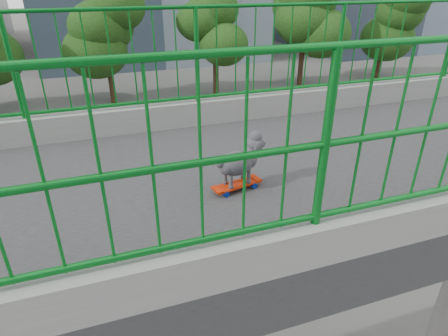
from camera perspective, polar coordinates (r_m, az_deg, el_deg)
road at (r=18.53m, az=-25.25°, el=-3.86°), size 18.00×90.00×0.02m
street_trees at (r=29.47m, az=-23.29°, el=17.19°), size 5.30×60.40×7.26m
skateboard at (r=3.39m, az=1.95°, el=-2.59°), size 0.23×0.48×0.06m
poodle at (r=3.30m, az=2.41°, el=1.19°), size 0.27×0.50×0.42m
car_2 at (r=21.42m, az=18.23°, el=3.74°), size 2.44×5.30×1.47m
car_3 at (r=20.88m, az=-4.52°, el=4.50°), size 2.10×5.15×1.50m
car_4 at (r=23.45m, az=-11.88°, el=6.62°), size 1.82×4.52×1.54m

